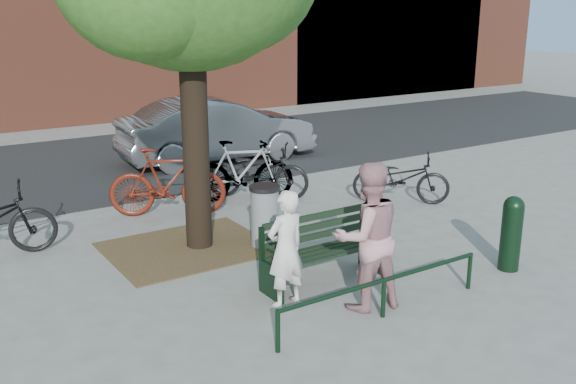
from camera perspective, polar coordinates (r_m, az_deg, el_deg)
ground at (r=8.81m, az=3.20°, el=-8.05°), size 90.00×90.00×0.00m
dirt_pit at (r=10.11m, az=-8.88°, el=-4.92°), size 2.40×2.00×0.02m
road at (r=16.11m, az=-15.01°, el=2.61°), size 40.00×7.00×0.01m
park_bench at (r=8.69m, az=2.94°, el=-4.99°), size 1.74×0.54×0.97m
guard_railing at (r=7.80m, az=8.53°, el=-8.27°), size 3.06×0.06×0.51m
person_left at (r=7.90m, az=-0.19°, el=-5.07°), size 0.58×0.42×1.49m
person_right at (r=7.85m, az=7.04°, el=-3.95°), size 1.02×0.86×1.85m
bollard at (r=9.55m, az=19.25°, el=-3.27°), size 0.29×0.29×1.08m
litter_bin at (r=9.94m, az=-2.08°, el=-2.12°), size 0.48×0.48×0.98m
bicycle_b at (r=11.59m, az=-10.66°, el=0.89°), size 2.11×1.44×1.24m
bicycle_c at (r=12.50m, az=-2.78°, el=1.86°), size 1.99×1.90×1.07m
bicycle_d at (r=12.32m, az=-4.11°, el=1.91°), size 2.04×1.29×1.19m
bicycle_e at (r=12.37m, az=10.02°, el=1.21°), size 1.77×1.71×0.96m
parked_car at (r=15.63m, az=-6.32°, el=5.53°), size 4.79×1.95×1.55m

